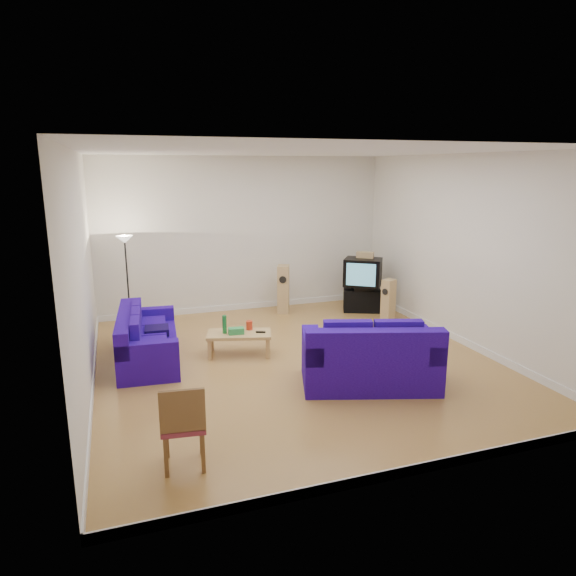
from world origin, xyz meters
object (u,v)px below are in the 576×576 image
object	(u,v)px
coffee_table	(239,336)
tv_stand	(362,300)
sofa_three_seat	(145,343)
television	(363,272)
sofa_loveseat	(370,362)

from	to	relation	value
coffee_table	tv_stand	bearing A→B (deg)	28.92
coffee_table	sofa_three_seat	bearing A→B (deg)	171.26
sofa_three_seat	television	size ratio (longest dim) A/B	2.26
sofa_loveseat	television	world-z (taller)	television
sofa_loveseat	television	size ratio (longest dim) A/B	2.25
sofa_three_seat	tv_stand	xyz separation A→B (m)	(4.53, 1.47, -0.06)
sofa_loveseat	tv_stand	xyz separation A→B (m)	(1.63, 3.47, -0.11)
tv_stand	sofa_loveseat	bearing A→B (deg)	-92.31
coffee_table	tv_stand	xyz separation A→B (m)	(3.07, 1.69, -0.08)
sofa_three_seat	tv_stand	world-z (taller)	sofa_three_seat
sofa_loveseat	coffee_table	xyz separation A→B (m)	(-1.43, 1.77, -0.03)
sofa_three_seat	television	distance (m)	4.76
sofa_three_seat	television	xyz separation A→B (m)	(4.50, 1.42, 0.56)
sofa_loveseat	coffee_table	bearing A→B (deg)	146.57
sofa_loveseat	tv_stand	size ratio (longest dim) A/B	2.70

